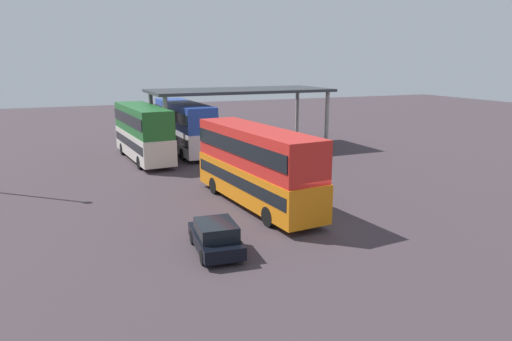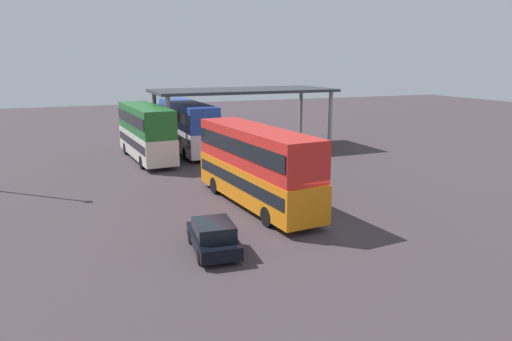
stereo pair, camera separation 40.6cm
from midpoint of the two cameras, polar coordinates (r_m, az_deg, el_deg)
name	(u,v)px [view 1 (the left image)]	position (r m, az deg, el deg)	size (l,w,h in m)	color
ground_plane	(307,225)	(23.37, 5.67, -6.64)	(140.00, 140.00, 0.00)	#41353B
double_decker_main	(256,164)	(25.77, -0.46, 0.83)	(3.48, 10.85, 4.36)	orange
parked_hatchback	(216,237)	(20.05, -5.49, -8.01)	(1.99, 3.82, 1.35)	black
double_decker_near_canopy	(143,131)	(38.94, -13.84, 4.69)	(3.20, 10.19, 4.38)	silver
double_decker_mid_row	(184,125)	(42.05, -9.01, 5.48)	(2.82, 11.64, 4.33)	silver
depot_canopy	(240,93)	(42.63, -2.25, 9.35)	(16.12, 7.15, 5.41)	#33353A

